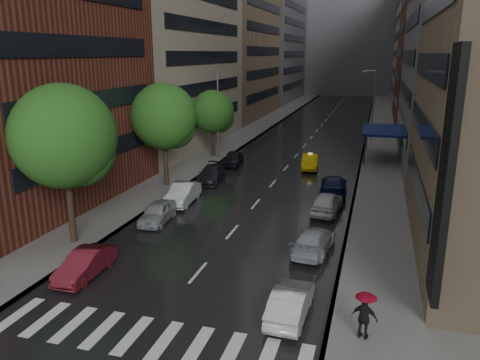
% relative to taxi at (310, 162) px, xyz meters
% --- Properties ---
extents(ground, '(220.00, 220.00, 0.00)m').
position_rel_taxi_xyz_m(ground, '(-2.34, -28.40, -0.72)').
color(ground, gray).
rests_on(ground, ground).
extents(road, '(14.00, 140.00, 0.01)m').
position_rel_taxi_xyz_m(road, '(-2.34, 21.60, -0.72)').
color(road, black).
rests_on(road, ground).
extents(sidewalk_left, '(4.00, 140.00, 0.15)m').
position_rel_taxi_xyz_m(sidewalk_left, '(-11.34, 21.60, -0.65)').
color(sidewalk_left, gray).
rests_on(sidewalk_left, ground).
extents(sidewalk_right, '(4.00, 140.00, 0.15)m').
position_rel_taxi_xyz_m(sidewalk_right, '(6.66, 21.60, -0.65)').
color(sidewalk_right, gray).
rests_on(sidewalk_right, ground).
extents(crosswalk, '(13.15, 2.80, 0.01)m').
position_rel_taxi_xyz_m(crosswalk, '(-2.14, -30.40, -0.71)').
color(crosswalk, silver).
rests_on(crosswalk, ground).
extents(buildings_left, '(8.00, 108.00, 38.00)m').
position_rel_taxi_xyz_m(buildings_left, '(-17.34, 30.39, 15.27)').
color(buildings_left, maroon).
rests_on(buildings_left, ground).
extents(buildings_right, '(8.05, 109.10, 36.00)m').
position_rel_taxi_xyz_m(buildings_right, '(12.66, 28.31, 14.31)').
color(buildings_right, '#937A5B').
rests_on(buildings_right, ground).
extents(building_far, '(40.00, 14.00, 32.00)m').
position_rel_taxi_xyz_m(building_far, '(-2.34, 89.60, 15.28)').
color(building_far, slate).
rests_on(building_far, ground).
extents(tree_near, '(5.99, 5.99, 9.54)m').
position_rel_taxi_xyz_m(tree_near, '(-10.94, -22.86, 5.81)').
color(tree_near, '#382619').
rests_on(tree_near, ground).
extents(tree_mid, '(5.51, 5.51, 8.78)m').
position_rel_taxi_xyz_m(tree_mid, '(-10.94, -9.80, 5.29)').
color(tree_mid, '#382619').
rests_on(tree_mid, ground).
extents(tree_far, '(4.60, 4.60, 7.33)m').
position_rel_taxi_xyz_m(tree_far, '(-10.94, 2.18, 4.29)').
color(tree_far, '#382619').
rests_on(tree_far, ground).
extents(taxi, '(1.97, 4.51, 1.44)m').
position_rel_taxi_xyz_m(taxi, '(0.00, 0.00, 0.00)').
color(taxi, yellow).
rests_on(taxi, ground).
extents(parked_cars_left, '(2.43, 29.82, 1.53)m').
position_rel_taxi_xyz_m(parked_cars_left, '(-7.74, -12.27, -0.00)').
color(parked_cars_left, maroon).
rests_on(parked_cars_left, ground).
extents(parked_cars_right, '(2.43, 23.89, 1.54)m').
position_rel_taxi_xyz_m(parked_cars_right, '(3.06, -15.48, 0.00)').
color(parked_cars_right, silver).
rests_on(parked_cars_right, ground).
extents(ped_red_umbrella, '(1.12, 0.82, 2.01)m').
position_rel_taxi_xyz_m(ped_red_umbrella, '(6.18, -28.14, 0.60)').
color(ped_red_umbrella, black).
rests_on(ped_red_umbrella, sidewalk_right).
extents(street_lamp_left, '(1.74, 0.22, 9.00)m').
position_rel_taxi_xyz_m(street_lamp_left, '(-10.06, 1.60, 4.17)').
color(street_lamp_left, gray).
rests_on(street_lamp_left, sidewalk_left).
extents(street_lamp_right, '(1.74, 0.22, 9.00)m').
position_rel_taxi_xyz_m(street_lamp_right, '(5.38, 16.60, 4.17)').
color(street_lamp_right, gray).
rests_on(street_lamp_right, sidewalk_right).
extents(awning, '(4.00, 8.00, 3.12)m').
position_rel_taxi_xyz_m(awning, '(6.64, 6.60, 2.41)').
color(awning, navy).
rests_on(awning, sidewalk_right).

